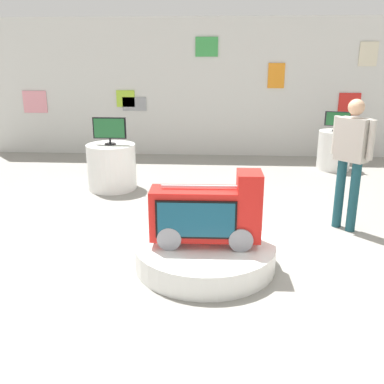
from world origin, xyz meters
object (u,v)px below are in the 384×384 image
Objects in this scene: display_pedestal_left_rear at (112,167)px; tv_on_center_rear at (337,120)px; tv_on_left_rear at (109,129)px; shopper_browsing_near_truck at (351,155)px; display_pedestal_center_rear at (334,150)px; main_display_pedestal at (205,254)px; novelty_firetruck_tv at (207,215)px.

tv_on_center_rear reaches higher than display_pedestal_left_rear.
display_pedestal_left_rear is 1.48× the size of tv_on_left_rear.
display_pedestal_left_rear is 0.48× the size of shopper_browsing_near_truck.
tv_on_left_rear is 0.33× the size of shopper_browsing_near_truck.
shopper_browsing_near_truck is (-0.63, -3.18, 0.01)m from tv_on_center_rear.
main_display_pedestal is at bearing -119.06° from display_pedestal_center_rear.
novelty_firetruck_tv is 1.42× the size of display_pedestal_left_rear.
display_pedestal_left_rear is at bearing -158.72° from display_pedestal_center_rear.
novelty_firetruck_tv is 3.26m from display_pedestal_left_rear.
shopper_browsing_near_truck is (1.79, 1.17, 0.87)m from main_display_pedestal.
tv_on_center_rear is at bearing 78.78° from shopper_browsing_near_truck.
display_pedestal_center_rear is 0.60m from tv_on_center_rear.
novelty_firetruck_tv reaches higher than display_pedestal_center_rear.
tv_on_center_rear is at bearing 21.28° from tv_on_left_rear.
novelty_firetruck_tv is at bearing -118.83° from tv_on_center_rear.
tv_on_left_rear is at bearing 121.76° from novelty_firetruck_tv.
tv_on_center_rear reaches higher than display_pedestal_center_rear.
novelty_firetruck_tv is 4.99m from display_pedestal_center_rear.
main_display_pedestal is 2.31m from shopper_browsing_near_truck.
main_display_pedestal is at bearing -58.56° from display_pedestal_left_rear.
display_pedestal_left_rear is 0.64m from tv_on_left_rear.
novelty_firetruck_tv is 5.00m from tv_on_center_rear.
shopper_browsing_near_truck reaches higher than tv_on_center_rear.
display_pedestal_left_rear and display_pedestal_center_rear have the same top height.
main_display_pedestal is at bearing 164.83° from novelty_firetruck_tv.
tv_on_left_rear is 4.41m from tv_on_center_rear.
main_display_pedestal is 1.85× the size of display_pedestal_left_rear.
tv_on_left_rear is at bearing -89.56° from display_pedestal_left_rear.
shopper_browsing_near_truck reaches higher than display_pedestal_center_rear.
shopper_browsing_near_truck is at bearing 33.68° from novelty_firetruck_tv.
tv_on_left_rear reaches higher than display_pedestal_center_rear.
main_display_pedestal is 3.24m from display_pedestal_left_rear.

